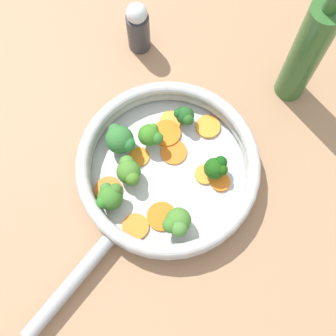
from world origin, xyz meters
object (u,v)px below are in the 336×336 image
carrot_slice_6 (135,227)px  carrot_slice_4 (139,157)px  carrot_slice_2 (205,174)px  broccoli_floret_2 (120,139)px  carrot_slice_0 (174,152)px  broccoli_floret_6 (110,197)px  oil_bottle (307,53)px  skillet (168,172)px  carrot_slice_3 (208,127)px  carrot_slice_5 (171,121)px  carrot_slice_9 (108,190)px  broccoli_floret_4 (151,135)px  salt_shaker (138,27)px  carrot_slice_7 (162,216)px  carrot_slice_8 (166,133)px  carrot_slice_1 (220,182)px  broccoli_floret_1 (184,116)px  broccoli_floret_5 (216,168)px  broccoli_floret_0 (177,223)px

carrot_slice_6 → carrot_slice_4: bearing=66.2°
carrot_slice_2 → broccoli_floret_2: broccoli_floret_2 is taller
carrot_slice_0 → broccoli_floret_6: bearing=-162.0°
oil_bottle → skillet: bearing=-165.6°
carrot_slice_3 → broccoli_floret_6: size_ratio=0.87×
carrot_slice_4 → carrot_slice_5: size_ratio=0.88×
carrot_slice_2 → carrot_slice_9: 0.15m
carrot_slice_0 → carrot_slice_6: carrot_slice_6 is taller
broccoli_floret_2 → broccoli_floret_4: (0.05, -0.01, -0.00)m
carrot_slice_2 → carrot_slice_3: (0.04, 0.07, 0.00)m
carrot_slice_5 → carrot_slice_9: carrot_slice_9 is taller
carrot_slice_3 → salt_shaker: (-0.05, 0.19, 0.04)m
skillet → carrot_slice_9: 0.10m
carrot_slice_3 → carrot_slice_4: (-0.12, -0.01, -0.00)m
carrot_slice_0 → carrot_slice_7: 0.11m
carrot_slice_8 → broccoli_floret_4: size_ratio=0.97×
carrot_slice_4 → carrot_slice_1: bearing=-40.5°
carrot_slice_2 → carrot_slice_8: size_ratio=0.70×
salt_shaker → oil_bottle: oil_bottle is taller
broccoli_floret_6 → carrot_slice_1: bearing=-11.9°
carrot_slice_0 → carrot_slice_3: (0.07, 0.02, 0.00)m
carrot_slice_2 → carrot_slice_9: (-0.15, 0.03, 0.00)m
carrot_slice_0 → broccoli_floret_4: size_ratio=0.90×
broccoli_floret_1 → carrot_slice_7: bearing=-124.9°
carrot_slice_0 → carrot_slice_3: size_ratio=1.06×
carrot_slice_7 → carrot_slice_8: carrot_slice_8 is taller
broccoli_floret_4 → skillet: bearing=-83.2°
skillet → broccoli_floret_1: broccoli_floret_1 is taller
carrot_slice_7 → salt_shaker: size_ratio=0.43×
carrot_slice_8 → broccoli_floret_5: 0.10m
broccoli_floret_0 → oil_bottle: bearing=29.4°
broccoli_floret_4 → broccoli_floret_1: bearing=11.2°
carrot_slice_0 → broccoli_floret_6: broccoli_floret_6 is taller
carrot_slice_5 → carrot_slice_6: same height
broccoli_floret_1 → oil_bottle: 0.21m
carrot_slice_2 → broccoli_floret_0: size_ratio=0.65×
carrot_slice_1 → carrot_slice_6: same height
carrot_slice_2 → carrot_slice_7: size_ratio=0.70×
broccoli_floret_6 → oil_bottle: size_ratio=0.17×
carrot_slice_1 → carrot_slice_3: (0.02, 0.09, -0.00)m
carrot_slice_9 → broccoli_floret_0: broccoli_floret_0 is taller
carrot_slice_0 → carrot_slice_5: size_ratio=1.15×
salt_shaker → carrot_slice_3: bearing=-76.8°
broccoli_floret_4 → salt_shaker: size_ratio=0.44×
carrot_slice_8 → broccoli_floret_4: 0.04m
broccoli_floret_0 → oil_bottle: oil_bottle is taller
broccoli_floret_1 → broccoli_floret_5: 0.10m
carrot_slice_9 → broccoli_floret_0: (0.08, -0.09, 0.03)m
carrot_slice_2 → carrot_slice_6: size_ratio=0.78×
carrot_slice_3 → broccoli_floret_6: (-0.19, -0.06, 0.02)m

